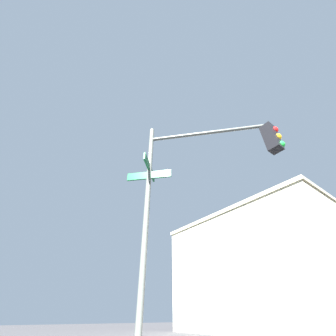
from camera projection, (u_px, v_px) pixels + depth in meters
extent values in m
cylinder|color=#474C47|center=(146.00, 226.00, 4.21)|extent=(0.12, 0.12, 5.78)
cylinder|color=#474C47|center=(206.00, 133.00, 5.48)|extent=(2.29, 2.18, 0.09)
cube|color=black|center=(271.00, 138.00, 5.00)|extent=(0.28, 0.28, 0.80)
sphere|color=red|center=(274.00, 130.00, 5.13)|extent=(0.18, 0.18, 0.18)
sphere|color=orange|center=(278.00, 137.00, 4.98)|extent=(0.18, 0.18, 0.18)
sphere|color=green|center=(281.00, 145.00, 4.83)|extent=(0.18, 0.18, 0.18)
cube|color=#0F5128|center=(149.00, 175.00, 4.97)|extent=(0.82, 0.79, 0.20)
cube|color=#0F5128|center=(150.00, 168.00, 5.10)|extent=(0.72, 0.75, 0.20)
cube|color=beige|center=(282.00, 276.00, 24.26)|extent=(17.94, 19.54, 10.61)
cube|color=gray|center=(269.00, 230.00, 27.53)|extent=(18.24, 19.84, 0.40)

